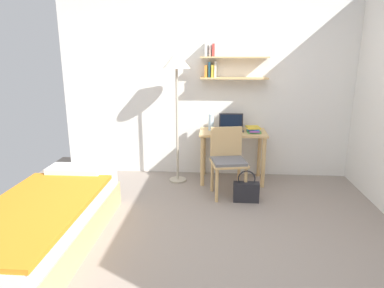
{
  "coord_description": "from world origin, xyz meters",
  "views": [
    {
      "loc": [
        0.07,
        -2.89,
        1.75
      ],
      "look_at": [
        -0.18,
        0.51,
        0.85
      ],
      "focal_mm": 31.42,
      "sensor_mm": 36.0,
      "label": 1
    }
  ],
  "objects_px": {
    "desk": "(233,142)",
    "water_bottle": "(211,122)",
    "desk_chair": "(228,158)",
    "book_stack": "(253,130)",
    "bed": "(43,225)",
    "handbag": "(246,191)",
    "standing_lamp": "(177,68)",
    "laptop": "(231,126)"
  },
  "relations": [
    {
      "from": "standing_lamp",
      "to": "laptop",
      "type": "xyz_separation_m",
      "value": [
        0.75,
        0.16,
        -0.8
      ]
    },
    {
      "from": "book_stack",
      "to": "water_bottle",
      "type": "bearing_deg",
      "value": 171.32
    },
    {
      "from": "standing_lamp",
      "to": "handbag",
      "type": "xyz_separation_m",
      "value": [
        0.92,
        -0.64,
        -1.45
      ]
    },
    {
      "from": "water_bottle",
      "to": "standing_lamp",
      "type": "bearing_deg",
      "value": -166.96
    },
    {
      "from": "handbag",
      "to": "desk_chair",
      "type": "bearing_deg",
      "value": 136.2
    },
    {
      "from": "desk_chair",
      "to": "standing_lamp",
      "type": "relative_size",
      "value": 0.48
    },
    {
      "from": "desk",
      "to": "water_bottle",
      "type": "distance_m",
      "value": 0.41
    },
    {
      "from": "laptop",
      "to": "handbag",
      "type": "bearing_deg",
      "value": -77.87
    },
    {
      "from": "desk_chair",
      "to": "water_bottle",
      "type": "height_order",
      "value": "water_bottle"
    },
    {
      "from": "water_bottle",
      "to": "bed",
      "type": "bearing_deg",
      "value": -127.68
    },
    {
      "from": "desk",
      "to": "book_stack",
      "type": "distance_m",
      "value": 0.34
    },
    {
      "from": "standing_lamp",
      "to": "book_stack",
      "type": "relative_size",
      "value": 7.66
    },
    {
      "from": "desk_chair",
      "to": "water_bottle",
      "type": "distance_m",
      "value": 0.68
    },
    {
      "from": "book_stack",
      "to": "standing_lamp",
      "type": "bearing_deg",
      "value": -178.97
    },
    {
      "from": "standing_lamp",
      "to": "book_stack",
      "type": "distance_m",
      "value": 1.33
    },
    {
      "from": "bed",
      "to": "handbag",
      "type": "bearing_deg",
      "value": 31.34
    },
    {
      "from": "water_bottle",
      "to": "handbag",
      "type": "distance_m",
      "value": 1.13
    },
    {
      "from": "bed",
      "to": "book_stack",
      "type": "height_order",
      "value": "book_stack"
    },
    {
      "from": "desk",
      "to": "book_stack",
      "type": "xyz_separation_m",
      "value": [
        0.28,
        -0.05,
        0.19
      ]
    },
    {
      "from": "standing_lamp",
      "to": "book_stack",
      "type": "xyz_separation_m",
      "value": [
        1.05,
        0.02,
        -0.81
      ]
    },
    {
      "from": "bed",
      "to": "desk",
      "type": "height_order",
      "value": "desk"
    },
    {
      "from": "bed",
      "to": "water_bottle",
      "type": "relative_size",
      "value": 8.97
    },
    {
      "from": "bed",
      "to": "laptop",
      "type": "distance_m",
      "value": 2.73
    },
    {
      "from": "laptop",
      "to": "book_stack",
      "type": "height_order",
      "value": "laptop"
    },
    {
      "from": "desk_chair",
      "to": "handbag",
      "type": "height_order",
      "value": "desk_chair"
    },
    {
      "from": "water_bottle",
      "to": "book_stack",
      "type": "relative_size",
      "value": 0.98
    },
    {
      "from": "water_bottle",
      "to": "desk_chair",
      "type": "bearing_deg",
      "value": -66.69
    },
    {
      "from": "bed",
      "to": "water_bottle",
      "type": "xyz_separation_m",
      "value": [
        1.5,
        1.94,
        0.6
      ]
    },
    {
      "from": "book_stack",
      "to": "handbag",
      "type": "relative_size",
      "value": 0.58
    },
    {
      "from": "bed",
      "to": "standing_lamp",
      "type": "distance_m",
      "value": 2.5
    },
    {
      "from": "desk",
      "to": "handbag",
      "type": "height_order",
      "value": "desk"
    },
    {
      "from": "desk_chair",
      "to": "book_stack",
      "type": "height_order",
      "value": "desk_chair"
    },
    {
      "from": "water_bottle",
      "to": "handbag",
      "type": "xyz_separation_m",
      "value": [
        0.46,
        -0.75,
        -0.71
      ]
    },
    {
      "from": "desk",
      "to": "book_stack",
      "type": "bearing_deg",
      "value": -9.79
    },
    {
      "from": "desk_chair",
      "to": "book_stack",
      "type": "relative_size",
      "value": 3.67
    },
    {
      "from": "desk_chair",
      "to": "laptop",
      "type": "relative_size",
      "value": 2.51
    },
    {
      "from": "bed",
      "to": "handbag",
      "type": "xyz_separation_m",
      "value": [
        1.96,
        1.19,
        -0.1
      ]
    },
    {
      "from": "laptop",
      "to": "bed",
      "type": "bearing_deg",
      "value": -131.82
    },
    {
      "from": "bed",
      "to": "water_bottle",
      "type": "distance_m",
      "value": 2.53
    },
    {
      "from": "bed",
      "to": "standing_lamp",
      "type": "relative_size",
      "value": 1.14
    },
    {
      "from": "book_stack",
      "to": "handbag",
      "type": "bearing_deg",
      "value": -100.81
    },
    {
      "from": "handbag",
      "to": "book_stack",
      "type": "bearing_deg",
      "value": 79.19
    }
  ]
}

